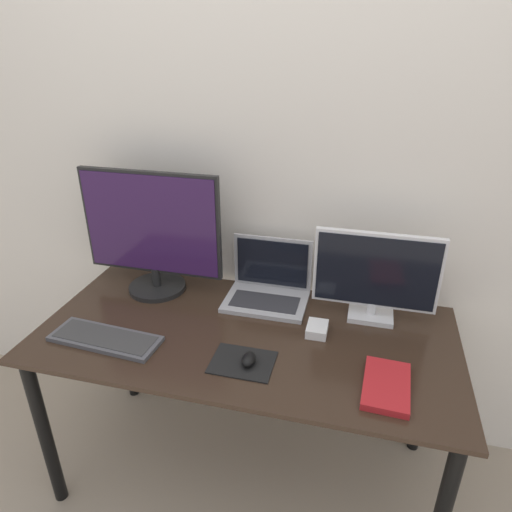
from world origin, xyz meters
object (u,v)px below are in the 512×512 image
object	(u,v)px
laptop	(269,285)
book	(386,386)
monitor_right	(376,275)
keyboard	(105,339)
monitor_left	(152,233)
mouse	(249,359)
power_brick	(317,329)

from	to	relation	value
laptop	book	world-z (taller)	laptop
monitor_right	keyboard	world-z (taller)	monitor_right
monitor_left	book	xyz separation A→B (m)	(0.96, -0.40, -0.25)
monitor_left	keyboard	size ratio (longest dim) A/B	1.43
mouse	book	xyz separation A→B (m)	(0.44, -0.00, -0.01)
laptop	book	size ratio (longest dim) A/B	1.38
monitor_left	mouse	size ratio (longest dim) A/B	7.93
monitor_right	keyboard	size ratio (longest dim) A/B	1.12
laptop	mouse	size ratio (longest dim) A/B	4.48
monitor_right	mouse	world-z (taller)	monitor_right
monitor_right	book	world-z (taller)	monitor_right
keyboard	mouse	distance (m)	0.54
monitor_right	power_brick	xyz separation A→B (m)	(-0.19, -0.16, -0.17)
monitor_left	mouse	world-z (taller)	monitor_left
mouse	monitor_right	bearing A→B (deg)	45.66
laptop	power_brick	distance (m)	0.31
monitor_right	book	size ratio (longest dim) A/B	1.92
monitor_right	keyboard	xyz separation A→B (m)	(-0.92, -0.39, -0.18)
monitor_right	power_brick	size ratio (longest dim) A/B	4.73
monitor_right	mouse	distance (m)	0.57
laptop	keyboard	bearing A→B (deg)	-138.97
keyboard	book	distance (m)	0.98
monitor_right	laptop	size ratio (longest dim) A/B	1.39
power_brick	monitor_left	bearing A→B (deg)	167.70
mouse	book	world-z (taller)	mouse
monitor_right	mouse	bearing A→B (deg)	-134.34
monitor_left	keyboard	distance (m)	0.47
laptop	mouse	world-z (taller)	laptop
laptop	book	bearing A→B (deg)	-42.77
monitor_right	laptop	distance (m)	0.44
keyboard	book	bearing A→B (deg)	-0.30
monitor_left	power_brick	bearing A→B (deg)	-12.30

